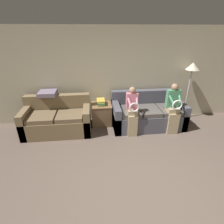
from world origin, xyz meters
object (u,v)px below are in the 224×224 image
at_px(child_right_seated, 173,107).
at_px(floor_lamp, 192,71).
at_px(child_left_seated, 132,110).
at_px(side_shelf, 102,114).
at_px(book_stack, 101,102).
at_px(couch_main, 147,114).
at_px(couch_side, 58,120).
at_px(throw_pillow, 48,93).

height_order(child_right_seated, floor_lamp, floor_lamp).
distance_m(child_left_seated, child_right_seated, 1.04).
relative_size(child_left_seated, side_shelf, 2.07).
bearing_deg(book_stack, couch_main, -9.85).
height_order(couch_side, throw_pillow, throw_pillow).
xyz_separation_m(child_left_seated, floor_lamp, (1.74, 0.66, 0.75)).
distance_m(child_right_seated, throw_pillow, 3.20).
distance_m(couch_side, child_right_seated, 2.95).
xyz_separation_m(child_right_seated, side_shelf, (-1.77, 0.61, -0.38)).
height_order(side_shelf, throw_pillow, throw_pillow).
bearing_deg(couch_side, child_left_seated, -9.78).
relative_size(couch_side, child_left_seated, 1.37).
relative_size(child_right_seated, side_shelf, 2.14).
relative_size(couch_main, child_right_seated, 1.51).
xyz_separation_m(couch_main, couch_side, (-2.39, -0.07, 0.00)).
bearing_deg(child_left_seated, book_stack, 140.15).
relative_size(couch_side, side_shelf, 2.83).
distance_m(couch_main, floor_lamp, 1.65).
bearing_deg(side_shelf, couch_main, -9.83).
distance_m(child_left_seated, throw_pillow, 2.20).
relative_size(floor_lamp, throw_pillow, 3.80).
bearing_deg(book_stack, child_left_seated, -39.85).
distance_m(child_left_seated, side_shelf, 1.02).
relative_size(couch_main, couch_side, 1.14).
distance_m(floor_lamp, throw_pillow, 3.86).
bearing_deg(couch_side, side_shelf, 14.11).
distance_m(couch_main, couch_side, 2.39).
xyz_separation_m(floor_lamp, throw_pillow, (-3.83, -0.04, -0.46)).
height_order(couch_main, side_shelf, couch_main).
bearing_deg(child_right_seated, couch_side, 173.74).
xyz_separation_m(couch_main, book_stack, (-1.25, 0.22, 0.33)).
bearing_deg(side_shelf, couch_side, -165.89).
bearing_deg(couch_side, throw_pillow, 127.39).
height_order(floor_lamp, throw_pillow, floor_lamp).
distance_m(couch_main, throw_pillow, 2.70).
relative_size(child_right_seated, floor_lamp, 0.77).
bearing_deg(child_left_seated, couch_main, 37.13).
bearing_deg(child_left_seated, side_shelf, 139.99).
bearing_deg(couch_side, couch_main, 1.71).
bearing_deg(couch_main, book_stack, 170.15).
relative_size(child_right_seated, throw_pillow, 2.91).
distance_m(side_shelf, throw_pillow, 1.52).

